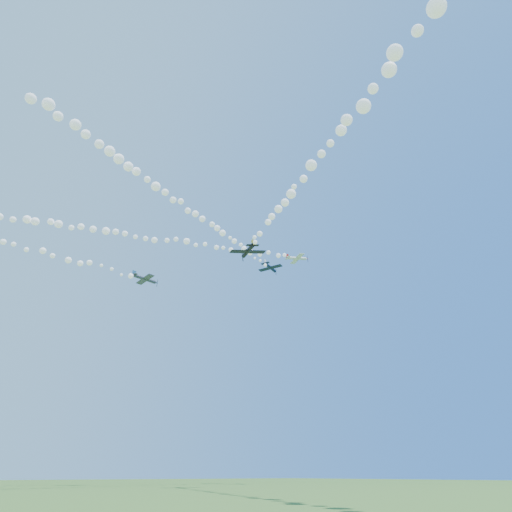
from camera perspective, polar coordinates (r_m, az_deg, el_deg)
ground at (r=88.62m, az=-4.07°, el=-28.31°), size 260.00×260.00×0.00m
plane_white at (r=109.63m, az=5.49°, el=-0.30°), size 6.20×6.59×1.80m
smoke_trail_white at (r=102.01m, az=-14.44°, el=2.47°), size 67.79×25.23×2.71m
plane_navy at (r=114.73m, az=1.92°, el=-1.55°), size 6.44×6.83×2.26m
smoke_trail_navy at (r=89.08m, az=-9.91°, el=6.92°), size 64.12×26.19×2.60m
plane_grey at (r=98.87m, az=-14.59°, el=-2.97°), size 6.45×6.76×2.31m
plane_black at (r=80.68m, az=-1.10°, el=0.66°), size 6.89×6.56×1.79m
smoke_trail_black at (r=51.21m, az=15.25°, el=20.89°), size 24.63×74.97×2.72m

